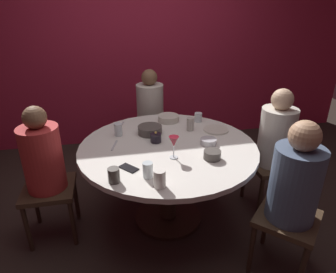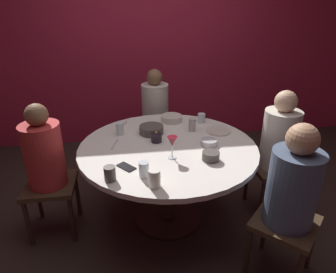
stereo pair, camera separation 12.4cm
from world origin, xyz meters
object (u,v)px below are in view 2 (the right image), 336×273
cup_by_right_diner (201,118)px  cup_center_front (110,174)px  seated_diner_left (45,158)px  dinner_plate (218,131)px  seated_diner_front_right (292,189)px  cell_phone (126,167)px  bowl_small_white (211,156)px  cup_far_edge (144,169)px  bowl_serving_large (209,142)px  bowl_sauce_side (172,118)px  bowl_salad_center (151,130)px  cup_by_left_diner (154,178)px  candle_holder (156,138)px  cup_near_candle (120,129)px  cup_beside_wine (192,125)px  wine_glass (173,143)px  seated_diner_right (279,141)px  dining_table (168,160)px  seated_diner_back (155,109)px

cup_by_right_diner → cup_center_front: bearing=-132.8°
seated_diner_left → cup_center_front: 0.70m
dinner_plate → seated_diner_front_right: bearing=-76.8°
seated_diner_front_right → cell_phone: (-1.05, 0.40, 0.02)m
bowl_small_white → cup_far_edge: (-0.51, -0.16, 0.02)m
bowl_serving_large → bowl_sauce_side: size_ratio=0.66×
bowl_salad_center → cup_center_front: size_ratio=2.12×
dinner_plate → cup_by_left_diner: size_ratio=1.89×
candle_holder → cup_far_edge: bearing=-105.0°
cell_phone → bowl_salad_center: 0.62m
cup_near_candle → cup_by_left_diner: bearing=-75.8°
dinner_plate → cup_beside_wine: (-0.23, 0.06, 0.05)m
cup_by_left_diner → wine_glass: bearing=64.0°
seated_diner_right → cup_by_right_diner: (-0.58, 0.46, 0.07)m
seated_diner_left → bowl_sauce_side: 1.21m
seated_diner_right → cup_far_edge: 1.28m
wine_glass → bowl_sauce_side: wine_glass is taller
bowl_sauce_side → cup_center_front: 1.13m
seated_diner_right → cup_near_candle: bearing=-11.7°
cup_by_left_diner → cup_far_edge: 0.14m
dining_table → cup_near_candle: bearing=144.0°
seated_diner_back → bowl_sauce_side: (0.11, -0.48, 0.06)m
cup_beside_wine → wine_glass: bearing=-118.0°
bowl_small_white → cup_beside_wine: 0.55m
seated_diner_left → candle_holder: bearing=5.5°
dining_table → cup_far_edge: bearing=-117.2°
seated_diner_back → candle_holder: (-0.09, -0.92, 0.07)m
bowl_sauce_side → bowl_serving_large: bearing=-68.6°
bowl_salad_center → bowl_sauce_side: 0.34m
bowl_small_white → cup_beside_wine: size_ratio=1.09×
seated_diner_front_right → cup_far_edge: 0.97m
dining_table → cup_beside_wine: cup_beside_wine is taller
dinner_plate → cup_beside_wine: cup_beside_wine is taller
seated_diner_back → cup_near_candle: seated_diner_back is taller
seated_diner_left → wine_glass: seated_diner_left is taller
seated_diner_front_right → bowl_small_white: bearing=0.3°
dining_table → bowl_salad_center: bearing=112.8°
seated_diner_front_right → bowl_sauce_side: 1.36m
seated_diner_back → candle_holder: seated_diner_back is taller
cell_phone → bowl_salad_center: (0.24, 0.57, 0.03)m
seated_diner_back → cup_beside_wine: size_ratio=9.72×
candle_holder → dinner_plate: (0.58, 0.13, -0.03)m
bowl_serving_large → cup_by_right_diner: (0.06, 0.50, 0.02)m
seated_diner_left → cup_near_candle: size_ratio=10.47×
seated_diner_front_right → cup_by_right_diner: (-0.31, 1.16, 0.06)m
cup_far_edge → candle_holder: bearing=75.0°
cup_near_candle → cup_beside_wine: 0.65m
dinner_plate → cell_phone: size_ratio=1.61×
cup_far_edge → seated_diner_back: bearing=81.1°
wine_glass → bowl_serving_large: (0.33, 0.17, -0.11)m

